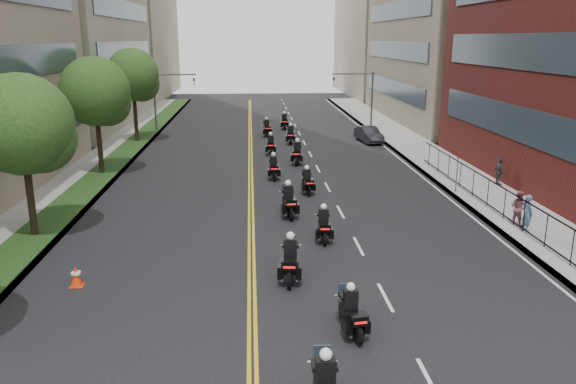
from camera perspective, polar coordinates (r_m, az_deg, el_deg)
name	(u,v)px	position (r m, az deg, el deg)	size (l,w,h in m)	color
sidewalk_right	(442,166)	(40.87, 15.41, 2.58)	(4.00, 90.00, 0.15)	gray
sidewalk_left	(94,171)	(40.04, -19.10, 2.03)	(4.00, 90.00, 0.15)	gray
grass_strip	(106,169)	(39.82, -18.01, 2.19)	(2.00, 90.00, 0.04)	#1B3513
building_right_far	(395,10)	(93.57, 10.86, 17.74)	(15.00, 28.00, 26.00)	gray
building_left_far	(112,9)	(93.04, -17.43, 17.34)	(16.00, 28.00, 26.00)	gray
iron_fence	(514,209)	(28.66, 21.97, -1.64)	(0.05, 28.00, 1.50)	black
street_trees	(72,107)	(32.89, -21.10, 8.07)	(4.40, 38.40, 7.98)	black
traffic_signal_right	(362,92)	(55.94, 7.57, 10.08)	(4.09, 0.20, 5.60)	#3F3F44
traffic_signal_left	(164,93)	(55.46, -12.44, 9.82)	(4.09, 0.20, 5.60)	#3F3F44
motorcycle_1	(351,314)	(17.57, 6.46, -12.20)	(0.66, 2.17, 1.61)	black
motorcycle_2	(290,261)	(21.00, 0.23, -7.06)	(0.71, 2.49, 1.84)	black
motorcycle_3	(324,226)	(25.05, 3.64, -3.47)	(0.56, 2.26, 1.66)	black
motorcycle_4	(289,202)	(28.32, 0.06, -1.04)	(0.65, 2.51, 1.85)	black
motorcycle_5	(307,182)	(32.60, 1.96, 0.99)	(0.56, 2.21, 1.63)	black
motorcycle_6	(273,168)	(35.97, -1.48, 2.42)	(0.54, 2.31, 1.70)	black
motorcycle_7	(297,154)	(40.23, 0.94, 3.89)	(0.76, 2.49, 1.84)	black
motorcycle_8	(271,145)	(43.69, -1.76, 4.75)	(0.56, 2.33, 1.72)	black
motorcycle_9	(291,136)	(48.10, 0.27, 5.76)	(0.61, 2.40, 1.77)	black
motorcycle_10	(267,129)	(51.78, -2.17, 6.44)	(0.63, 2.40, 1.77)	black
motorcycle_11	(284,122)	(55.83, -0.36, 7.11)	(0.56, 2.41, 1.78)	black
parked_sedan	(369,135)	(49.28, 8.21, 5.80)	(1.42, 4.06, 1.34)	black
pedestrian_a	(528,213)	(27.91, 23.18, -1.97)	(0.63, 0.41, 1.73)	#486084
pedestrian_b	(518,208)	(28.70, 22.37, -1.49)	(0.81, 0.63, 1.67)	#844854
pedestrian_c	(499,171)	(36.08, 20.67, 1.97)	(0.98, 0.41, 1.67)	#3D3C44
traffic_cone	(76,276)	(22.00, -20.72, -8.01)	(0.47, 0.47, 0.78)	red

